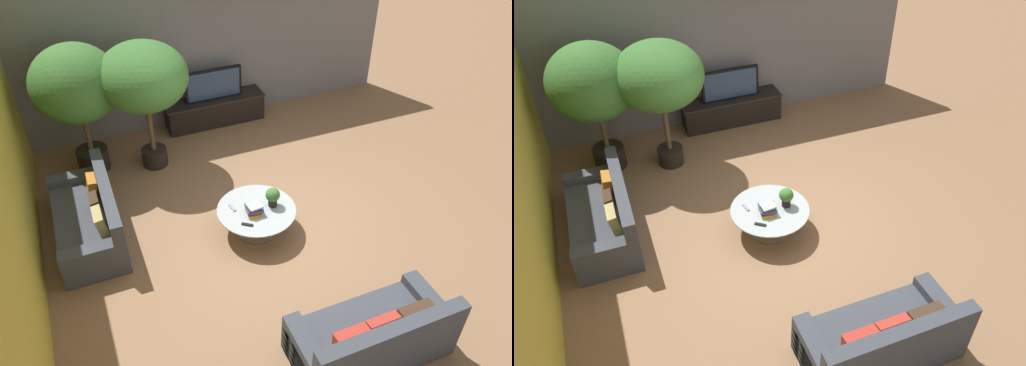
{
  "view_description": "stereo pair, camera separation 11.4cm",
  "coord_description": "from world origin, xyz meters",
  "views": [
    {
      "loc": [
        -2.32,
        -5.02,
        5.01
      ],
      "look_at": [
        -0.15,
        0.23,
        0.55
      ],
      "focal_mm": 35.0,
      "sensor_mm": 36.0,
      "label": 1
    },
    {
      "loc": [
        -2.21,
        -5.06,
        5.01
      ],
      "look_at": [
        -0.15,
        0.23,
        0.55
      ],
      "focal_mm": 35.0,
      "sensor_mm": 36.0,
      "label": 2
    }
  ],
  "objects": [
    {
      "name": "back_wall_stone",
      "position": [
        0.0,
        3.26,
        1.5
      ],
      "size": [
        7.4,
        0.12,
        3.0
      ],
      "primitive_type": "cube",
      "color": "slate",
      "rests_on": "ground"
    },
    {
      "name": "book_stack",
      "position": [
        -0.36,
        -0.2,
        0.47
      ],
      "size": [
        0.26,
        0.26,
        0.16
      ],
      "color": "gold",
      "rests_on": "coffee_table"
    },
    {
      "name": "potted_plant_tabletop",
      "position": [
        -0.05,
        -0.15,
        0.56
      ],
      "size": [
        0.2,
        0.2,
        0.3
      ],
      "color": "black",
      "rests_on": "coffee_table"
    },
    {
      "name": "couch_by_wall",
      "position": [
        -2.49,
        0.65,
        0.28
      ],
      "size": [
        0.84,
        1.86,
        0.84
      ],
      "rotation": [
        0.0,
        0.0,
        -1.57
      ],
      "color": "#3D424C",
      "rests_on": "ground"
    },
    {
      "name": "couch_near_entry",
      "position": [
        0.11,
        -2.5,
        0.29
      ],
      "size": [
        1.76,
        0.84,
        0.84
      ],
      "rotation": [
        0.0,
        0.0,
        3.14
      ],
      "color": "#3D424C",
      "rests_on": "ground"
    },
    {
      "name": "remote_silver",
      "position": [
        -0.6,
        0.01,
        0.4
      ],
      "size": [
        0.07,
        0.16,
        0.02
      ],
      "primitive_type": "cube",
      "rotation": [
        0.0,
        0.0,
        0.18
      ],
      "color": "gray",
      "rests_on": "coffee_table"
    },
    {
      "name": "side_wall_left",
      "position": [
        -3.26,
        0.2,
        1.5
      ],
      "size": [
        0.12,
        7.4,
        3.0
      ],
      "primitive_type": "cube",
      "color": "gold",
      "rests_on": "ground"
    },
    {
      "name": "remote_black",
      "position": [
        -0.53,
        -0.39,
        0.4
      ],
      "size": [
        0.15,
        0.13,
        0.02
      ],
      "primitive_type": "cube",
      "rotation": [
        0.0,
        0.0,
        0.92
      ],
      "color": "black",
      "rests_on": "coffee_table"
    },
    {
      "name": "coffee_table",
      "position": [
        -0.29,
        -0.14,
        0.28
      ],
      "size": [
        1.12,
        1.12,
        0.39
      ],
      "color": "#756656",
      "rests_on": "ground"
    },
    {
      "name": "media_console",
      "position": [
        0.13,
        2.94,
        0.27
      ],
      "size": [
        1.88,
        0.5,
        0.51
      ],
      "color": "black",
      "rests_on": "ground"
    },
    {
      "name": "potted_palm_tall",
      "position": [
        -2.23,
        2.31,
        1.5
      ],
      "size": [
        1.34,
        1.34,
        2.17
      ],
      "color": "black",
      "rests_on": "ground"
    },
    {
      "name": "potted_palm_corner",
      "position": [
        -1.26,
        2.03,
        1.59
      ],
      "size": [
        1.39,
        1.39,
        2.15
      ],
      "color": "black",
      "rests_on": "ground"
    },
    {
      "name": "ground_plane",
      "position": [
        0.0,
        0.0,
        0.0
      ],
      "size": [
        24.0,
        24.0,
        0.0
      ],
      "primitive_type": "plane",
      "color": "#8C6647"
    },
    {
      "name": "television",
      "position": [
        0.13,
        2.94,
        0.8
      ],
      "size": [
        1.08,
        0.13,
        0.58
      ],
      "color": "black",
      "rests_on": "media_console"
    }
  ]
}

